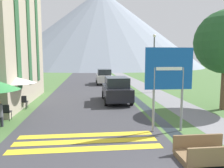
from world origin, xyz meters
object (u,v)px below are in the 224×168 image
Objects in this scene: cafe_chair_far_right at (23,101)px; streetlamp at (154,58)px; road_sign at (169,76)px; cafe_chair_near_right at (6,111)px; person_seated_near at (15,99)px; cafe_umbrella_middle_white at (16,80)px; person_standing_terrace at (2,100)px; parked_car_far at (104,77)px; parked_car_near at (116,89)px; footbridge at (206,153)px; cafe_chair_middle at (7,105)px; cafe_chair_far_left at (24,101)px.

cafe_chair_far_right is 11.89m from streetlamp.
road_sign is 4.24× the size of cafe_chair_near_right.
road_sign reaches higher than cafe_chair_far_right.
person_seated_near is 12.29m from streetlamp.
cafe_chair_near_right is 0.38× the size of cafe_umbrella_middle_white.
road_sign reaches higher than cafe_umbrella_middle_white.
person_standing_terrace is at bearing 158.17° from cafe_chair_near_right.
parked_car_far reaches higher than cafe_chair_near_right.
streetlamp is (3.99, 4.13, 2.23)m from parked_car_near.
footbridge is 0.41× the size of parked_car_near.
cafe_chair_near_right is 0.49× the size of person_standing_terrace.
cafe_chair_far_right is (-7.45, 4.92, -1.90)m from road_sign.
person_standing_terrace is (-0.41, -2.16, 0.50)m from cafe_chair_far_right.
person_seated_near is at bearing -146.01° from cafe_chair_far_right.
cafe_chair_near_right is (-7.75, 5.15, 0.29)m from footbridge.
cafe_chair_near_right is at bearing -77.31° from cafe_chair_middle.
streetlamp reaches higher than person_standing_terrace.
cafe_chair_near_right is 13.37m from streetlamp.
footbridge is 10.44m from cafe_chair_middle.
cafe_chair_far_right is 1.31m from cafe_chair_middle.
cafe_umbrella_middle_white is at bearing -61.39° from person_seated_near.
person_seated_near reaches higher than footbridge.
person_standing_terrace reaches higher than cafe_chair_near_right.
cafe_chair_near_right and cafe_chair_far_left have the same top height.
road_sign is at bearing -30.11° from cafe_chair_middle.
cafe_chair_middle is at bearing 141.60° from footbridge.
cafe_umbrella_middle_white is at bearing 36.16° from cafe_chair_middle.
person_standing_terrace reaches higher than cafe_chair_middle.
streetlamp reaches higher than cafe_chair_far_left.
road_sign is 9.13m from cafe_chair_far_right.
road_sign is 8.45m from person_standing_terrace.
streetlamp is (2.60, 10.69, 0.72)m from road_sign.
parked_car_near is 4.89× the size of cafe_chair_middle.
cafe_chair_near_right is 2.22m from cafe_umbrella_middle_white.
cafe_chair_far_left is at bearing -165.32° from parked_car_near.
road_sign is at bearing 10.26° from cafe_chair_near_right.
road_sign is 2.84× the size of person_seated_near.
streetlamp is at bearing 33.87° from cafe_chair_far_right.
cafe_chair_middle is 0.67× the size of person_seated_near.
road_sign is 4.24× the size of cafe_chair_far_left.
parked_car_near is 0.78× the size of streetlamp.
cafe_chair_near_right reaches higher than footbridge.
cafe_chair_near_right is 2.61m from cafe_chair_far_left.
person_seated_near is at bearing 118.61° from cafe_umbrella_middle_white.
cafe_chair_middle is 12.93m from streetlamp.
person_seated_near is at bearing -150.14° from streetlamp.
cafe_chair_far_right is at bearing 134.92° from footbridge.
cafe_chair_far_left is at bearing -115.28° from parked_car_far.
parked_car_far is 14.73m from cafe_umbrella_middle_white.
parked_car_near is 6.30m from cafe_chair_far_right.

